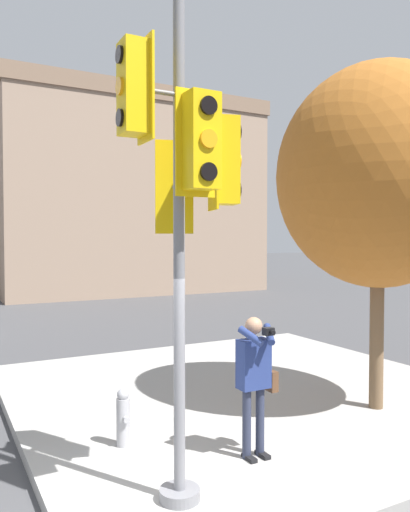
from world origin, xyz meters
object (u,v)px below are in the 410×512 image
object	(u,v)px
person_photographer	(255,373)
fire_hydrant	(123,417)
traffic_signal_pole	(182,183)
street_tree	(379,177)

from	to	relation	value
person_photographer	fire_hydrant	size ratio (longest dim) A/B	2.31
traffic_signal_pole	street_tree	xyz separation A→B (m)	(4.01, 1.11, 0.42)
traffic_signal_pole	fire_hydrant	size ratio (longest dim) A/B	6.90
traffic_signal_pole	fire_hydrant	world-z (taller)	traffic_signal_pole
person_photographer	street_tree	distance (m)	3.88
person_photographer	fire_hydrant	distance (m)	1.86
street_tree	fire_hydrant	bearing A→B (deg)	172.93
person_photographer	traffic_signal_pole	bearing A→B (deg)	-157.48
street_tree	fire_hydrant	world-z (taller)	street_tree
person_photographer	street_tree	xyz separation A→B (m)	(2.76, 0.59, 2.67)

